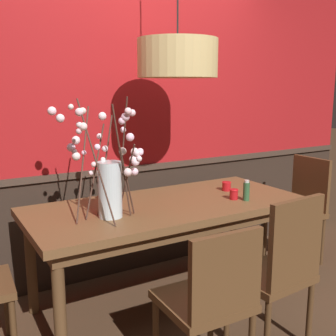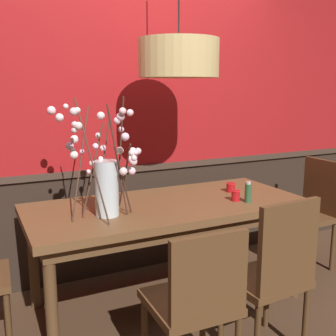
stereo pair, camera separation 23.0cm
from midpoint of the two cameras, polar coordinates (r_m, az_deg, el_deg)
ground_plane at (r=3.19m, az=-2.17°, el=-17.94°), size 24.00×24.00×0.00m
back_wall at (r=3.41m, az=-7.79°, el=7.50°), size 4.96×0.14×2.70m
dining_table at (r=2.93m, az=-2.26°, el=-6.49°), size 1.96×0.87×0.75m
chair_head_east_end at (r=3.82m, az=16.34°, el=-4.95°), size 0.42×0.42×0.94m
chair_near_side_left at (r=2.17m, az=2.80°, el=-17.64°), size 0.44×0.43×0.89m
chair_near_side_right at (r=2.50m, az=12.73°, el=-13.29°), size 0.46×0.41×0.96m
vase_with_blossoms at (r=2.59m, az=-10.72°, el=-1.50°), size 0.54×0.44×0.75m
candle_holder_nearer_center at (r=3.25m, az=6.12°, el=-2.53°), size 0.07×0.07×0.07m
candle_holder_nearer_edge at (r=3.01m, az=6.97°, el=-3.63°), size 0.07×0.07×0.08m
condiment_bottle at (r=2.98m, az=8.66°, el=-3.17°), size 0.05×0.05×0.15m
pendant_lamp at (r=2.89m, az=-1.03°, el=14.97°), size 0.55×0.55×1.09m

